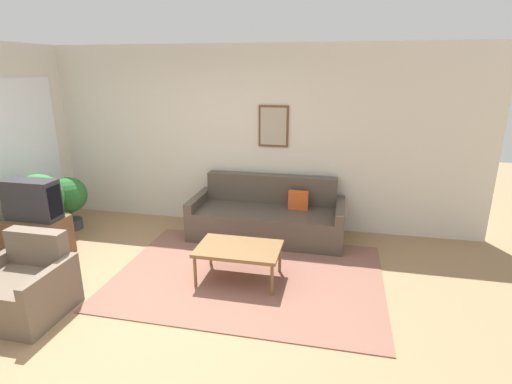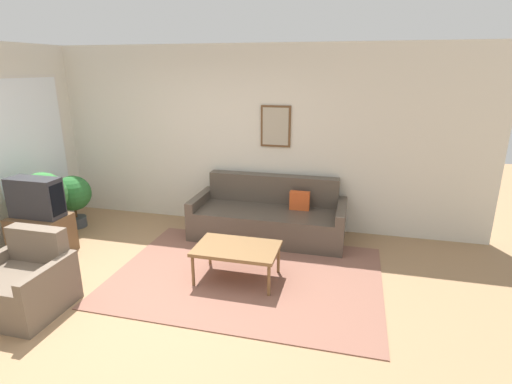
# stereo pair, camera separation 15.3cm
# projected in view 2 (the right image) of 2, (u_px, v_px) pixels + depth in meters

# --- Properties ---
(ground_plane) EXTENTS (16.00, 16.00, 0.00)m
(ground_plane) POSITION_uv_depth(u_px,v_px,m) (140.00, 302.00, 4.21)
(ground_plane) COLOR #997551
(area_rug) EXTENTS (3.11, 2.22, 0.01)m
(area_rug) POSITION_uv_depth(u_px,v_px,m) (247.00, 275.00, 4.74)
(area_rug) COLOR brown
(area_rug) RESTS_ON ground_plane
(wall_back) EXTENTS (8.00, 0.09, 2.70)m
(wall_back) POSITION_uv_depth(u_px,v_px,m) (217.00, 137.00, 6.12)
(wall_back) COLOR beige
(wall_back) RESTS_ON ground_plane
(couch) EXTENTS (2.18, 0.90, 0.85)m
(couch) POSITION_uv_depth(u_px,v_px,m) (269.00, 217.00, 5.79)
(couch) COLOR #4C4238
(couch) RESTS_ON ground_plane
(coffee_table) EXTENTS (0.95, 0.61, 0.41)m
(coffee_table) POSITION_uv_depth(u_px,v_px,m) (237.00, 250.00, 4.55)
(coffee_table) COLOR brown
(coffee_table) RESTS_ON ground_plane
(tv_stand) EXTENTS (0.71, 0.50, 0.52)m
(tv_stand) POSITION_uv_depth(u_px,v_px,m) (42.00, 235.00, 5.25)
(tv_stand) COLOR brown
(tv_stand) RESTS_ON ground_plane
(tv) EXTENTS (0.67, 0.28, 0.51)m
(tv) POSITION_uv_depth(u_px,v_px,m) (36.00, 198.00, 5.10)
(tv) COLOR #2D2D33
(tv) RESTS_ON tv_stand
(armchair) EXTENTS (0.81, 0.76, 0.79)m
(armchair) POSITION_uv_depth(u_px,v_px,m) (23.00, 285.00, 4.02)
(armchair) COLOR #6B5B4C
(armchair) RESTS_ON ground_plane
(potted_plant_tall) EXTENTS (0.63, 0.63, 1.02)m
(potted_plant_tall) POSITION_uv_depth(u_px,v_px,m) (44.00, 199.00, 5.45)
(potted_plant_tall) COLOR slate
(potted_plant_tall) RESTS_ON ground_plane
(potted_plant_by_window) EXTENTS (0.53, 0.53, 0.81)m
(potted_plant_by_window) POSITION_uv_depth(u_px,v_px,m) (73.00, 196.00, 6.07)
(potted_plant_by_window) COLOR #383D42
(potted_plant_by_window) RESTS_ON ground_plane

